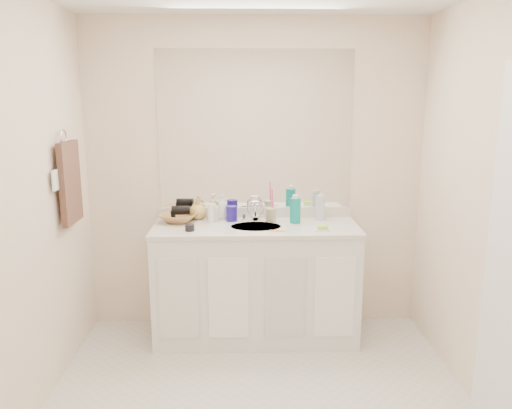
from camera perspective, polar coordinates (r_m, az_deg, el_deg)
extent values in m
cube|color=#FDE4C6|center=(3.89, -0.12, 3.18)|extent=(2.60, 0.02, 2.40)
cube|color=#FDE4C6|center=(1.39, 2.39, -14.04)|extent=(2.60, 0.02, 2.40)
cube|color=#FDE4C6|center=(2.88, -26.26, -1.34)|extent=(0.02, 2.60, 2.40)
cube|color=#FDE4C6|center=(2.96, 26.56, -1.04)|extent=(0.02, 2.60, 2.40)
cube|color=white|center=(3.83, -0.02, -9.01)|extent=(1.50, 0.55, 0.85)
cube|color=silver|center=(3.69, -0.02, -2.64)|extent=(1.52, 0.57, 0.03)
cube|color=silver|center=(3.93, -0.11, -0.89)|extent=(1.52, 0.03, 0.08)
cylinder|color=beige|center=(3.67, -0.01, -2.68)|extent=(0.37, 0.37, 0.02)
cylinder|color=silver|center=(3.83, -0.08, -1.01)|extent=(0.02, 0.02, 0.11)
cube|color=white|center=(3.85, -0.12, 8.46)|extent=(1.48, 0.01, 1.20)
cylinder|color=navy|center=(3.82, -2.80, -1.04)|extent=(0.10, 0.10, 0.12)
cylinder|color=tan|center=(3.79, 1.73, -1.21)|extent=(0.08, 0.08, 0.10)
cylinder|color=#E33B94|center=(3.77, 1.89, 0.25)|extent=(0.02, 0.04, 0.21)
cylinder|color=#0B8B84|center=(3.76, 4.51, -0.70)|extent=(0.10, 0.10, 0.19)
cylinder|color=silver|center=(3.87, 7.33, -0.36)|extent=(0.08, 0.08, 0.19)
cube|color=white|center=(3.58, 7.61, -2.89)|extent=(0.11, 0.09, 0.01)
cube|color=#9CE938|center=(3.58, 7.62, -2.60)|extent=(0.08, 0.06, 0.02)
cube|color=orange|center=(3.54, 2.48, -3.03)|extent=(0.11, 0.05, 0.00)
cylinder|color=black|center=(3.57, -7.59, -2.63)|extent=(0.09, 0.09, 0.05)
cylinder|color=white|center=(3.76, -5.16, -1.02)|extent=(0.06, 0.06, 0.15)
imported|color=white|center=(3.87, -3.86, -0.29)|extent=(0.08, 0.08, 0.19)
imported|color=#F5EEC8|center=(3.83, -4.86, -0.63)|extent=(0.10, 0.10, 0.17)
imported|color=#D7AC53|center=(3.89, -6.69, -0.50)|extent=(0.14, 0.14, 0.16)
imported|color=#A27041|center=(3.83, -8.84, -1.49)|extent=(0.34, 0.34, 0.07)
cylinder|color=black|center=(3.82, -8.57, -0.66)|extent=(0.14, 0.07, 0.07)
torus|color=silver|center=(3.53, -21.15, 7.14)|extent=(0.01, 0.11, 0.11)
cube|color=#38251E|center=(3.56, -20.48, 2.35)|extent=(0.04, 0.32, 0.55)
cube|color=white|center=(3.38, -21.97, 2.59)|extent=(0.01, 0.08, 0.13)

